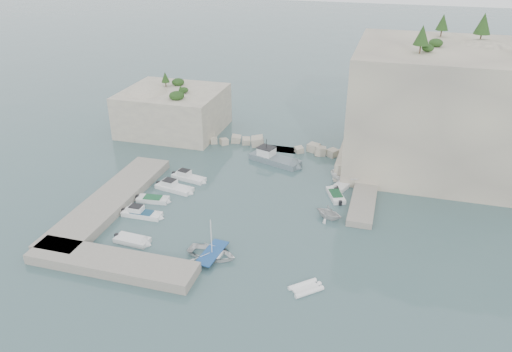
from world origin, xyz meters
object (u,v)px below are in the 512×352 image
(work_boat, at_px, (275,162))
(motorboat_a, at_px, (189,180))
(motorboat_e, at_px, (133,242))
(motorboat_c, at_px, (153,201))
(tender_east_b, at_px, (335,197))
(inflatable_dinghy, at_px, (306,290))
(motorboat_b, at_px, (175,190))
(tender_east_c, at_px, (344,186))
(rowboat, at_px, (212,256))
(motorboat_d, at_px, (142,216))
(tender_east_a, at_px, (329,218))
(tender_east_d, at_px, (346,183))

(work_boat, bearing_deg, motorboat_a, -120.02)
(motorboat_a, relative_size, motorboat_e, 1.24)
(motorboat_c, bearing_deg, tender_east_b, 12.51)
(inflatable_dinghy, bearing_deg, motorboat_b, 101.26)
(motorboat_c, distance_m, tender_east_c, 25.41)
(motorboat_a, xyz_separation_m, motorboat_c, (-2.00, -6.89, 0.00))
(motorboat_a, height_order, rowboat, motorboat_a)
(motorboat_b, bearing_deg, work_boat, 58.97)
(inflatable_dinghy, height_order, work_boat, work_boat)
(motorboat_d, height_order, work_boat, work_boat)
(tender_east_a, distance_m, tender_east_d, 9.79)
(motorboat_e, relative_size, work_boat, 0.49)
(rowboat, bearing_deg, tender_east_c, -23.73)
(tender_east_b, bearing_deg, tender_east_d, -34.61)
(motorboat_e, relative_size, inflatable_dinghy, 1.28)
(rowboat, bearing_deg, tender_east_d, -23.24)
(motorboat_d, bearing_deg, rowboat, -27.17)
(motorboat_c, relative_size, tender_east_d, 0.94)
(inflatable_dinghy, distance_m, tender_east_c, 22.80)
(tender_east_a, bearing_deg, tender_east_c, 17.59)
(motorboat_e, bearing_deg, work_boat, 71.34)
(motorboat_e, relative_size, tender_east_c, 0.83)
(motorboat_b, xyz_separation_m, inflatable_dinghy, (20.64, -15.31, 0.00))
(tender_east_c, bearing_deg, motorboat_b, 130.17)
(motorboat_d, distance_m, tender_east_a, 22.43)
(motorboat_c, distance_m, rowboat, 14.63)
(motorboat_a, bearing_deg, inflatable_dinghy, -31.86)
(motorboat_a, height_order, inflatable_dinghy, motorboat_a)
(motorboat_d, xyz_separation_m, rowboat, (11.02, -5.43, 0.00))
(motorboat_a, distance_m, rowboat, 18.59)
(inflatable_dinghy, height_order, tender_east_b, tender_east_b)
(motorboat_d, bearing_deg, motorboat_b, 81.72)
(motorboat_d, bearing_deg, tender_east_d, 33.45)
(motorboat_a, distance_m, work_boat, 13.36)
(motorboat_a, bearing_deg, tender_east_d, 24.18)
(motorboat_e, height_order, tender_east_a, tender_east_a)
(motorboat_a, distance_m, tender_east_b, 20.19)
(tender_east_b, relative_size, work_boat, 0.53)
(motorboat_d, relative_size, tender_east_d, 1.14)
(motorboat_e, bearing_deg, motorboat_c, 106.03)
(tender_east_a, bearing_deg, tender_east_b, 21.68)
(motorboat_a, relative_size, tender_east_d, 1.13)
(motorboat_a, distance_m, motorboat_c, 7.17)
(motorboat_e, distance_m, tender_east_b, 26.08)
(motorboat_a, relative_size, motorboat_c, 1.20)
(motorboat_c, distance_m, tender_east_a, 22.19)
(rowboat, relative_size, tender_east_b, 1.16)
(motorboat_e, distance_m, tender_east_a, 22.94)
(motorboat_a, height_order, work_boat, work_boat)
(motorboat_d, xyz_separation_m, work_boat, (11.67, 19.36, 0.00))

